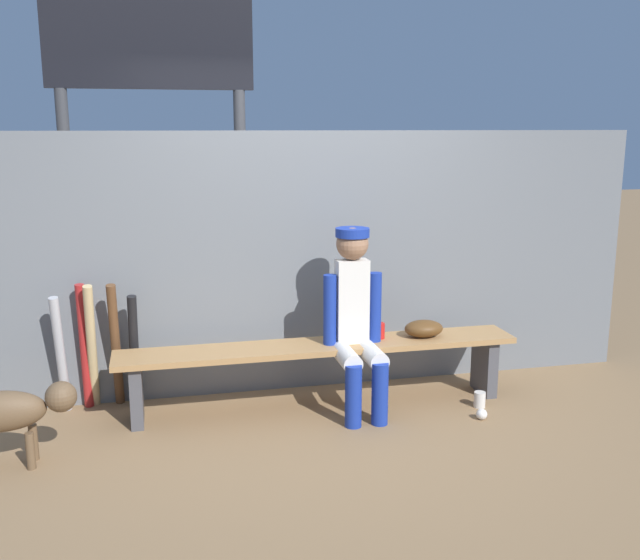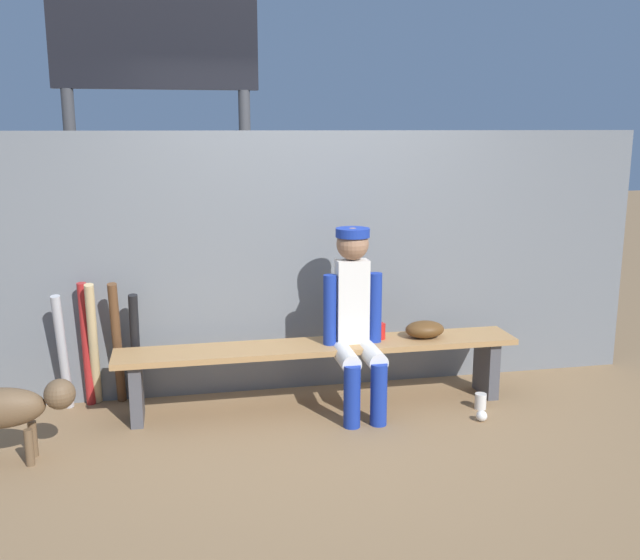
{
  "view_description": "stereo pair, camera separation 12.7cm",
  "coord_description": "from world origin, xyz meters",
  "px_view_note": "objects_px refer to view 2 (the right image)",
  "views": [
    {
      "loc": [
        -1.07,
        -4.6,
        1.92
      ],
      "look_at": [
        0.0,
        0.0,
        0.91
      ],
      "focal_mm": 40.21,
      "sensor_mm": 36.0,
      "label": 1
    },
    {
      "loc": [
        -0.95,
        -4.63,
        1.92
      ],
      "look_at": [
        0.0,
        0.0,
        0.91
      ],
      "focal_mm": 40.21,
      "sensor_mm": 36.0,
      "label": 2
    }
  ],
  "objects_px": {
    "baseball": "(482,416)",
    "dugout_bench": "(320,357)",
    "bat_wood_natural": "(93,345)",
    "bat_aluminum_silver": "(63,353)",
    "cup_on_ground": "(480,401)",
    "scoreboard": "(165,86)",
    "cup_on_bench": "(380,331)",
    "player_seated": "(356,315)",
    "bat_aluminum_red": "(86,345)",
    "bat_wood_dark": "(117,344)",
    "baseball_glove": "(425,329)",
    "dog": "(9,408)",
    "bat_aluminum_black": "(136,350)"
  },
  "relations": [
    {
      "from": "baseball",
      "to": "dugout_bench",
      "type": "bearing_deg",
      "value": 155.1
    },
    {
      "from": "bat_wood_natural",
      "to": "bat_aluminum_silver",
      "type": "xyz_separation_m",
      "value": [
        -0.2,
        -0.03,
        -0.03
      ]
    },
    {
      "from": "cup_on_ground",
      "to": "scoreboard",
      "type": "relative_size",
      "value": 0.03
    },
    {
      "from": "dugout_bench",
      "to": "cup_on_bench",
      "type": "height_order",
      "value": "cup_on_bench"
    },
    {
      "from": "dugout_bench",
      "to": "cup_on_ground",
      "type": "xyz_separation_m",
      "value": [
        1.09,
        -0.26,
        -0.31
      ]
    },
    {
      "from": "player_seated",
      "to": "bat_aluminum_red",
      "type": "xyz_separation_m",
      "value": [
        -1.8,
        0.45,
        -0.23
      ]
    },
    {
      "from": "dugout_bench",
      "to": "bat_wood_dark",
      "type": "bearing_deg",
      "value": 167.53
    },
    {
      "from": "baseball_glove",
      "to": "dog",
      "type": "xyz_separation_m",
      "value": [
        -2.68,
        -0.48,
        -0.18
      ]
    },
    {
      "from": "scoreboard",
      "to": "baseball_glove",
      "type": "bearing_deg",
      "value": -42.85
    },
    {
      "from": "bat_aluminum_red",
      "to": "bat_aluminum_silver",
      "type": "height_order",
      "value": "bat_aluminum_red"
    },
    {
      "from": "player_seated",
      "to": "bat_aluminum_black",
      "type": "height_order",
      "value": "player_seated"
    },
    {
      "from": "bat_wood_natural",
      "to": "cup_on_bench",
      "type": "bearing_deg",
      "value": -7.67
    },
    {
      "from": "player_seated",
      "to": "bat_aluminum_black",
      "type": "xyz_separation_m",
      "value": [
        -1.47,
        0.39,
        -0.27
      ]
    },
    {
      "from": "dog",
      "to": "cup_on_bench",
      "type": "bearing_deg",
      "value": 12.25
    },
    {
      "from": "bat_aluminum_red",
      "to": "bat_aluminum_silver",
      "type": "relative_size",
      "value": 1.06
    },
    {
      "from": "cup_on_ground",
      "to": "bat_wood_dark",
      "type": "bearing_deg",
      "value": 167.02
    },
    {
      "from": "baseball_glove",
      "to": "scoreboard",
      "type": "relative_size",
      "value": 0.09
    },
    {
      "from": "bat_wood_natural",
      "to": "bat_aluminum_red",
      "type": "distance_m",
      "value": 0.06
    },
    {
      "from": "bat_wood_natural",
      "to": "baseball",
      "type": "bearing_deg",
      "value": -16.88
    },
    {
      "from": "bat_aluminum_silver",
      "to": "cup_on_ground",
      "type": "xyz_separation_m",
      "value": [
        2.81,
        -0.54,
        -0.36
      ]
    },
    {
      "from": "player_seated",
      "to": "baseball",
      "type": "distance_m",
      "value": 1.07
    },
    {
      "from": "bat_aluminum_black",
      "to": "cup_on_bench",
      "type": "distance_m",
      "value": 1.71
    },
    {
      "from": "dog",
      "to": "bat_wood_dark",
      "type": "bearing_deg",
      "value": 54.5
    },
    {
      "from": "cup_on_bench",
      "to": "bat_aluminum_red",
      "type": "bearing_deg",
      "value": 171.46
    },
    {
      "from": "cup_on_bench",
      "to": "bat_aluminum_black",
      "type": "bearing_deg",
      "value": 171.54
    },
    {
      "from": "bat_aluminum_red",
      "to": "dog",
      "type": "relative_size",
      "value": 1.06
    },
    {
      "from": "baseball_glove",
      "to": "bat_aluminum_red",
      "type": "height_order",
      "value": "bat_aluminum_red"
    },
    {
      "from": "bat_wood_natural",
      "to": "cup_on_bench",
      "type": "height_order",
      "value": "bat_wood_natural"
    },
    {
      "from": "bat_wood_dark",
      "to": "scoreboard",
      "type": "xyz_separation_m",
      "value": [
        0.39,
        1.31,
        1.79
      ]
    },
    {
      "from": "bat_aluminum_black",
      "to": "dog",
      "type": "xyz_separation_m",
      "value": [
        -0.68,
        -0.76,
        -0.07
      ]
    },
    {
      "from": "player_seated",
      "to": "baseball",
      "type": "relative_size",
      "value": 16.99
    },
    {
      "from": "baseball_glove",
      "to": "player_seated",
      "type": "bearing_deg",
      "value": -168.84
    },
    {
      "from": "cup_on_bench",
      "to": "dog",
      "type": "relative_size",
      "value": 0.13
    },
    {
      "from": "baseball_glove",
      "to": "baseball",
      "type": "relative_size",
      "value": 3.78
    },
    {
      "from": "bat_wood_dark",
      "to": "bat_wood_natural",
      "type": "relative_size",
      "value": 0.99
    },
    {
      "from": "dugout_bench",
      "to": "player_seated",
      "type": "relative_size",
      "value": 2.21
    },
    {
      "from": "player_seated",
      "to": "cup_on_bench",
      "type": "bearing_deg",
      "value": 33.85
    },
    {
      "from": "dugout_bench",
      "to": "bat_aluminum_silver",
      "type": "height_order",
      "value": "bat_aluminum_silver"
    },
    {
      "from": "bat_wood_natural",
      "to": "bat_aluminum_silver",
      "type": "relative_size",
      "value": 1.09
    },
    {
      "from": "bat_aluminum_red",
      "to": "baseball",
      "type": "bearing_deg",
      "value": -17.33
    },
    {
      "from": "baseball",
      "to": "cup_on_bench",
      "type": "bearing_deg",
      "value": 138.4
    },
    {
      "from": "bat_aluminum_silver",
      "to": "scoreboard",
      "type": "distance_m",
      "value": 2.39
    },
    {
      "from": "baseball",
      "to": "cup_on_ground",
      "type": "relative_size",
      "value": 0.67
    },
    {
      "from": "bat_wood_dark",
      "to": "bat_aluminum_red",
      "type": "height_order",
      "value": "bat_wood_dark"
    },
    {
      "from": "bat_aluminum_silver",
      "to": "cup_on_ground",
      "type": "distance_m",
      "value": 2.89
    },
    {
      "from": "bat_wood_natural",
      "to": "bat_aluminum_red",
      "type": "bearing_deg",
      "value": 143.18
    },
    {
      "from": "bat_wood_dark",
      "to": "cup_on_bench",
      "type": "relative_size",
      "value": 8.24
    },
    {
      "from": "dugout_bench",
      "to": "baseball",
      "type": "distance_m",
      "value": 1.15
    },
    {
      "from": "bat_aluminum_black",
      "to": "bat_aluminum_silver",
      "type": "height_order",
      "value": "bat_aluminum_silver"
    },
    {
      "from": "player_seated",
      "to": "cup_on_bench",
      "type": "distance_m",
      "value": 0.3
    }
  ]
}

